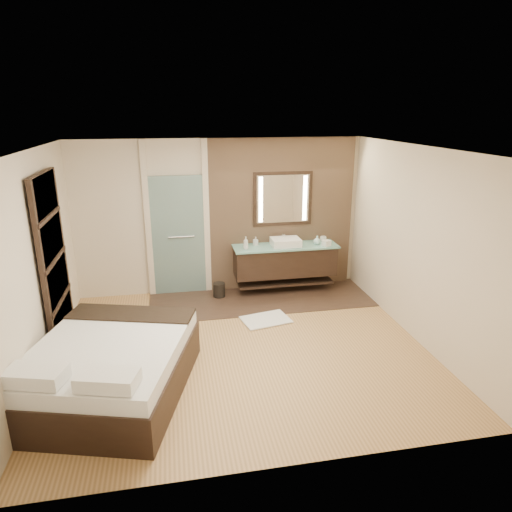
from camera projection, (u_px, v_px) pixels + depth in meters
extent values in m
plane|color=#9F7243|center=(241.00, 348.00, 6.33)|extent=(5.00, 5.00, 0.00)
cube|color=#36241D|center=(261.00, 299.00, 7.93)|extent=(3.80, 1.30, 0.01)
cube|color=#A67E5F|center=(282.00, 215.00, 8.17)|extent=(2.60, 0.08, 2.70)
cube|color=black|center=(285.00, 261.00, 8.14)|extent=(1.80, 0.50, 0.50)
cube|color=black|center=(284.00, 281.00, 8.26)|extent=(1.71, 0.45, 0.04)
cube|color=#8FDBCE|center=(286.00, 246.00, 8.04)|extent=(1.85, 0.55, 0.03)
cube|color=white|center=(286.00, 242.00, 8.01)|extent=(0.50, 0.38, 0.13)
cylinder|color=silver|center=(283.00, 238.00, 8.18)|extent=(0.03, 0.03, 0.18)
cylinder|color=silver|center=(284.00, 234.00, 8.12)|extent=(0.02, 0.10, 0.02)
cube|color=black|center=(283.00, 199.00, 8.03)|extent=(1.06, 0.03, 0.96)
cube|color=white|center=(283.00, 199.00, 8.02)|extent=(0.94, 0.01, 0.84)
cube|color=#FFEEBF|center=(261.00, 200.00, 7.94)|extent=(0.07, 0.01, 0.80)
cube|color=#FFEEBF|center=(305.00, 198.00, 8.08)|extent=(0.07, 0.01, 0.80)
cube|color=#A4D0CC|center=(178.00, 236.00, 7.92)|extent=(0.90, 0.05, 2.10)
cylinder|color=silver|center=(181.00, 237.00, 7.88)|extent=(0.45, 0.03, 0.03)
cube|color=beige|center=(148.00, 221.00, 7.75)|extent=(0.10, 0.08, 2.70)
cube|color=beige|center=(206.00, 218.00, 7.93)|extent=(0.10, 0.08, 2.70)
cube|color=black|center=(54.00, 263.00, 6.08)|extent=(0.06, 1.20, 2.40)
cube|color=beige|center=(64.00, 320.00, 6.34)|extent=(0.02, 1.06, 0.52)
cube|color=beige|center=(58.00, 280.00, 6.16)|extent=(0.02, 1.06, 0.52)
cube|color=beige|center=(52.00, 238.00, 5.98)|extent=(0.02, 1.06, 0.52)
cube|color=beige|center=(45.00, 194.00, 5.80)|extent=(0.02, 1.06, 0.52)
cube|color=black|center=(111.00, 375.00, 5.28)|extent=(2.16, 2.44, 0.45)
cube|color=white|center=(108.00, 351.00, 5.18)|extent=(2.09, 2.37, 0.19)
cube|color=black|center=(131.00, 314.00, 5.88)|extent=(1.66, 0.89, 0.04)
cube|color=white|center=(35.00, 376.00, 4.38)|extent=(0.63, 0.45, 0.14)
cube|color=white|center=(108.00, 380.00, 4.31)|extent=(0.63, 0.45, 0.14)
cube|color=white|center=(266.00, 320.00, 7.13)|extent=(0.81, 0.64, 0.02)
cylinder|color=black|center=(219.00, 290.00, 8.00)|extent=(0.26, 0.26, 0.26)
cube|color=silver|center=(327.00, 243.00, 8.00)|extent=(0.15, 0.15, 0.10)
imported|color=silver|center=(246.00, 243.00, 7.80)|extent=(0.11, 0.11, 0.22)
imported|color=#B2B2B2|center=(256.00, 241.00, 8.04)|extent=(0.09, 0.09, 0.15)
imported|color=#BCECE9|center=(317.00, 240.00, 8.09)|extent=(0.14, 0.14, 0.16)
imported|color=white|center=(323.00, 239.00, 8.28)|extent=(0.13, 0.13, 0.09)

